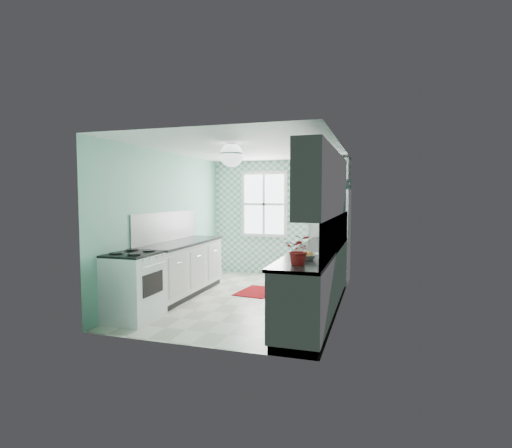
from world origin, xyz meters
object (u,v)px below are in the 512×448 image
(stove, at_px, (134,285))
(potted_plant, at_px, (299,250))
(fruit_bowl, at_px, (306,256))
(fridge, at_px, (329,236))
(microwave, at_px, (330,182))
(ceiling_light, at_px, (231,155))
(sink, at_px, (326,242))

(stove, xyz_separation_m, potted_plant, (2.40, -0.30, 0.63))
(fruit_bowl, height_order, potted_plant, potted_plant)
(stove, bearing_deg, potted_plant, -9.87)
(fridge, xyz_separation_m, microwave, (0.00, 0.00, 1.08))
(fridge, distance_m, stove, 4.08)
(fridge, bearing_deg, ceiling_light, -109.29)
(ceiling_light, relative_size, fridge, 0.19)
(ceiling_light, height_order, stove, ceiling_light)
(sink, height_order, potted_plant, sink)
(stove, bearing_deg, fridge, 52.59)
(stove, bearing_deg, microwave, 52.59)
(microwave, bearing_deg, sink, 91.41)
(stove, distance_m, fruit_bowl, 2.45)
(potted_plant, bearing_deg, fridge, 91.42)
(fruit_bowl, bearing_deg, sink, 89.89)
(sink, relative_size, microwave, 0.94)
(stove, xyz_separation_m, microwave, (2.31, 3.33, 1.53))
(ceiling_light, bearing_deg, potted_plant, -40.19)
(stove, bearing_deg, fruit_bowl, 0.23)
(ceiling_light, relative_size, fruit_bowl, 1.13)
(ceiling_light, distance_m, microwave, 2.86)
(ceiling_light, relative_size, microwave, 0.62)
(fridge, height_order, microwave, microwave)
(stove, bearing_deg, ceiling_light, 28.00)
(sink, bearing_deg, fruit_bowl, -88.11)
(potted_plant, bearing_deg, fruit_bowl, 90.00)
(sink, distance_m, fruit_bowl, 1.99)
(sink, bearing_deg, ceiling_light, -128.77)
(ceiling_light, height_order, fridge, ceiling_light)
(stove, relative_size, fruit_bowl, 2.98)
(fridge, height_order, potted_plant, fridge)
(potted_plant, bearing_deg, microwave, 91.42)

